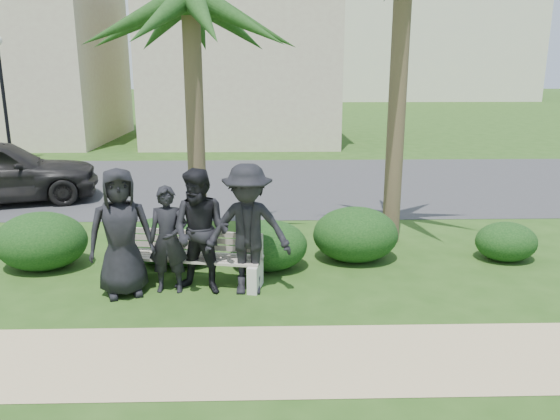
# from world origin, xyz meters

# --- Properties ---
(ground) EXTENTS (160.00, 160.00, 0.00)m
(ground) POSITION_xyz_m (0.00, 0.00, 0.00)
(ground) COLOR #234614
(ground) RESTS_ON ground
(footpath) EXTENTS (30.00, 1.60, 0.01)m
(footpath) POSITION_xyz_m (0.00, -1.80, 0.00)
(footpath) COLOR tan
(footpath) RESTS_ON ground
(asphalt_street) EXTENTS (160.00, 8.00, 0.01)m
(asphalt_street) POSITION_xyz_m (0.00, 8.00, 0.00)
(asphalt_street) COLOR #2D2D30
(asphalt_street) RESTS_ON ground
(stucco_bldg_right) EXTENTS (8.40, 8.40, 7.30)m
(stucco_bldg_right) POSITION_xyz_m (-1.00, 18.00, 3.66)
(stucco_bldg_right) COLOR #C2AF92
(stucco_bldg_right) RESTS_ON ground
(street_lamp) EXTENTS (0.36, 0.36, 4.29)m
(street_lamp) POSITION_xyz_m (-9.00, 12.00, 2.94)
(street_lamp) COLOR black
(street_lamp) RESTS_ON ground
(park_bench) EXTENTS (2.31, 0.92, 0.78)m
(park_bench) POSITION_xyz_m (-1.17, 0.49, 0.35)
(park_bench) COLOR gray
(park_bench) RESTS_ON ground
(man_a) EXTENTS (1.06, 0.86, 1.87)m
(man_a) POSITION_xyz_m (-2.06, 0.11, 0.94)
(man_a) COLOR black
(man_a) RESTS_ON ground
(man_b) EXTENTS (0.58, 0.39, 1.59)m
(man_b) POSITION_xyz_m (-1.42, 0.21, 0.79)
(man_b) COLOR black
(man_b) RESTS_ON ground
(man_c) EXTENTS (1.07, 0.94, 1.85)m
(man_c) POSITION_xyz_m (-0.94, 0.17, 0.92)
(man_c) COLOR black
(man_c) RESTS_ON ground
(man_d) EXTENTS (1.28, 0.78, 1.92)m
(man_d) POSITION_xyz_m (-0.26, 0.13, 0.96)
(man_d) COLOR black
(man_d) RESTS_ON ground
(hedge_a) EXTENTS (1.48, 1.22, 0.97)m
(hedge_a) POSITION_xyz_m (-3.69, 1.27, 0.48)
(hedge_a) COLOR black
(hedge_a) RESTS_ON ground
(hedge_b) EXTENTS (1.21, 1.00, 0.79)m
(hedge_b) POSITION_xyz_m (-1.79, 1.49, 0.39)
(hedge_b) COLOR black
(hedge_b) RESTS_ON ground
(hedge_c) EXTENTS (1.18, 0.98, 0.77)m
(hedge_c) POSITION_xyz_m (-1.42, 1.39, 0.39)
(hedge_c) COLOR black
(hedge_c) RESTS_ON ground
(hedge_d) EXTENTS (1.28, 1.06, 0.84)m
(hedge_d) POSITION_xyz_m (0.04, 1.12, 0.42)
(hedge_d) COLOR black
(hedge_d) RESTS_ON ground
(hedge_e) EXTENTS (1.46, 1.20, 0.95)m
(hedge_e) POSITION_xyz_m (1.54, 1.52, 0.48)
(hedge_e) COLOR black
(hedge_e) RESTS_ON ground
(hedge_f) EXTENTS (1.04, 0.86, 0.68)m
(hedge_f) POSITION_xyz_m (4.14, 1.44, 0.34)
(hedge_f) COLOR black
(hedge_f) RESTS_ON ground
(palm_left) EXTENTS (3.00, 3.00, 5.21)m
(palm_left) POSITION_xyz_m (-1.23, 2.29, 4.25)
(palm_left) COLOR brown
(palm_left) RESTS_ON ground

